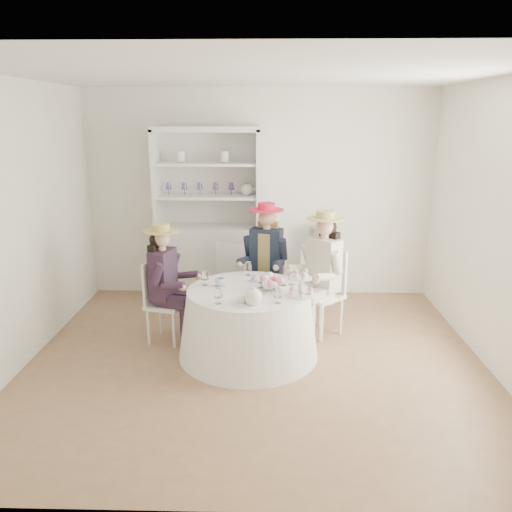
{
  "coord_description": "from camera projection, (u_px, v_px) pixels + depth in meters",
  "views": [
    {
      "loc": [
        0.12,
        -4.52,
        2.36
      ],
      "look_at": [
        0.0,
        0.1,
        1.05
      ],
      "focal_mm": 35.0,
      "sensor_mm": 36.0,
      "label": 1
    }
  ],
  "objects": [
    {
      "name": "ground",
      "position": [
        256.0,
        359.0,
        4.99
      ],
      "size": [
        4.5,
        4.5,
        0.0
      ],
      "primitive_type": "plane",
      "color": "#866243",
      "rests_on": "ground"
    },
    {
      "name": "ceiling",
      "position": [
        256.0,
        74.0,
        4.26
      ],
      "size": [
        4.5,
        4.5,
        0.0
      ],
      "primitive_type": "plane",
      "rotation": [
        3.14,
        0.0,
        0.0
      ],
      "color": "white",
      "rests_on": "wall_back"
    },
    {
      "name": "wall_back",
      "position": [
        260.0,
        195.0,
        6.55
      ],
      "size": [
        4.5,
        0.0,
        4.5
      ],
      "primitive_type": "plane",
      "rotation": [
        1.57,
        0.0,
        0.0
      ],
      "color": "white",
      "rests_on": "ground"
    },
    {
      "name": "wall_front",
      "position": [
        246.0,
        308.0,
        2.7
      ],
      "size": [
        4.5,
        0.0,
        4.5
      ],
      "primitive_type": "plane",
      "rotation": [
        -1.57,
        0.0,
        0.0
      ],
      "color": "white",
      "rests_on": "ground"
    },
    {
      "name": "wall_left",
      "position": [
        16.0,
        227.0,
        4.68
      ],
      "size": [
        0.0,
        4.5,
        4.5
      ],
      "primitive_type": "plane",
      "rotation": [
        1.57,
        0.0,
        1.57
      ],
      "color": "white",
      "rests_on": "ground"
    },
    {
      "name": "wall_right",
      "position": [
        501.0,
        229.0,
        4.57
      ],
      "size": [
        0.0,
        4.5,
        4.5
      ],
      "primitive_type": "plane",
      "rotation": [
        1.57,
        0.0,
        -1.57
      ],
      "color": "white",
      "rests_on": "ground"
    },
    {
      "name": "tea_table",
      "position": [
        248.0,
        322.0,
        5.02
      ],
      "size": [
        1.41,
        1.41,
        0.7
      ],
      "rotation": [
        0.0,
        0.0,
        0.15
      ],
      "color": "white",
      "rests_on": "ground"
    },
    {
      "name": "hutch",
      "position": [
        209.0,
        241.0,
        6.46
      ],
      "size": [
        1.38,
        0.65,
        2.23
      ],
      "rotation": [
        0.0,
        0.0,
        0.12
      ],
      "color": "silver",
      "rests_on": "ground"
    },
    {
      "name": "side_table",
      "position": [
        319.0,
        274.0,
        6.56
      ],
      "size": [
        0.52,
        0.52,
        0.7
      ],
      "primitive_type": "cube",
      "rotation": [
        0.0,
        0.0,
        -0.18
      ],
      "color": "silver",
      "rests_on": "ground"
    },
    {
      "name": "hatbox",
      "position": [
        320.0,
        237.0,
        6.43
      ],
      "size": [
        0.38,
        0.38,
        0.29
      ],
      "primitive_type": "cylinder",
      "rotation": [
        0.0,
        0.0,
        -0.43
      ],
      "color": "black",
      "rests_on": "side_table"
    },
    {
      "name": "guest_left",
      "position": [
        165.0,
        277.0,
        5.22
      ],
      "size": [
        0.52,
        0.49,
        1.29
      ],
      "rotation": [
        0.0,
        0.0,
        1.32
      ],
      "color": "silver",
      "rests_on": "ground"
    },
    {
      "name": "guest_mid",
      "position": [
        266.0,
        255.0,
        5.78
      ],
      "size": [
        0.53,
        0.57,
        1.4
      ],
      "rotation": [
        0.0,
        0.0,
        -0.28
      ],
      "color": "silver",
      "rests_on": "ground"
    },
    {
      "name": "guest_right",
      "position": [
        322.0,
        267.0,
        5.38
      ],
      "size": [
        0.59,
        0.58,
        1.39
      ],
      "rotation": [
        0.0,
        0.0,
        -0.83
      ],
      "color": "silver",
      "rests_on": "ground"
    },
    {
      "name": "spare_chair",
      "position": [
        234.0,
        277.0,
        5.99
      ],
      "size": [
        0.51,
        0.51,
        0.91
      ],
      "rotation": [
        0.0,
        0.0,
        2.66
      ],
      "color": "silver",
      "rests_on": "ground"
    },
    {
      "name": "teacup_a",
      "position": [
        220.0,
        283.0,
        5.01
      ],
      "size": [
        0.11,
        0.11,
        0.08
      ],
      "primitive_type": "imported",
      "rotation": [
        0.0,
        0.0,
        0.14
      ],
      "color": "white",
      "rests_on": "tea_table"
    },
    {
      "name": "teacup_b",
      "position": [
        253.0,
        279.0,
        5.17
      ],
      "size": [
        0.07,
        0.07,
        0.06
      ],
      "primitive_type": "imported",
      "rotation": [
        0.0,
        0.0,
        0.11
      ],
      "color": "white",
      "rests_on": "tea_table"
    },
    {
      "name": "teacup_c",
      "position": [
        267.0,
        280.0,
        5.1
      ],
      "size": [
        0.12,
        0.12,
        0.07
      ],
      "primitive_type": "imported",
      "rotation": [
        0.0,
        0.0,
        -0.41
      ],
      "color": "white",
      "rests_on": "tea_table"
    },
    {
      "name": "flower_bowl",
      "position": [
        270.0,
        287.0,
        4.93
      ],
      "size": [
        0.23,
        0.23,
        0.05
      ],
      "primitive_type": "imported",
      "rotation": [
        0.0,
        0.0,
        0.19
      ],
      "color": "white",
      "rests_on": "tea_table"
    },
    {
      "name": "flower_arrangement",
      "position": [
        271.0,
        281.0,
        4.88
      ],
      "size": [
        0.2,
        0.2,
        0.08
      ],
      "rotation": [
        0.0,
        0.0,
        -0.28
      ],
      "color": "pink",
      "rests_on": "tea_table"
    },
    {
      "name": "table_teapot",
      "position": [
        254.0,
        297.0,
        4.51
      ],
      "size": [
        0.24,
        0.17,
        0.18
      ],
      "rotation": [
        0.0,
        0.0,
        0.04
      ],
      "color": "white",
      "rests_on": "tea_table"
    },
    {
      "name": "sandwich_plate",
      "position": [
        247.0,
        301.0,
        4.57
      ],
      "size": [
        0.29,
        0.29,
        0.06
      ],
      "rotation": [
        0.0,
        0.0,
        -0.36
      ],
      "color": "white",
      "rests_on": "tea_table"
    },
    {
      "name": "cupcake_stand",
      "position": [
        301.0,
        286.0,
        4.75
      ],
      "size": [
        0.26,
        0.26,
        0.25
      ],
      "rotation": [
        0.0,
        0.0,
        -0.17
      ],
      "color": "white",
      "rests_on": "tea_table"
    },
    {
      "name": "stemware_set",
      "position": [
        248.0,
        282.0,
        4.91
      ],
      "size": [
        0.96,
        0.93,
        0.15
      ],
      "color": "white",
      "rests_on": "tea_table"
    }
  ]
}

